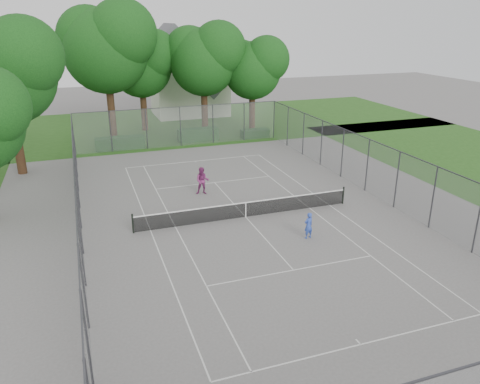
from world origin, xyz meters
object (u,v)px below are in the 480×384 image
object	(u,v)px
girl_player	(308,225)
tennis_net	(246,209)
woman_player	(202,181)
house	(189,79)

from	to	relation	value
girl_player	tennis_net	bearing A→B (deg)	-71.95
tennis_net	woman_player	bearing A→B (deg)	106.67
tennis_net	house	xyz separation A→B (m)	(4.22, 31.01, 3.61)
tennis_net	woman_player	distance (m)	4.72
house	woman_player	world-z (taller)	house
girl_player	woman_player	xyz separation A→B (m)	(-3.50, 8.12, 0.19)
house	girl_player	world-z (taller)	house
house	tennis_net	bearing A→B (deg)	-97.76
woman_player	girl_player	bearing A→B (deg)	-47.54
house	girl_player	size ratio (longest dim) A/B	7.20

